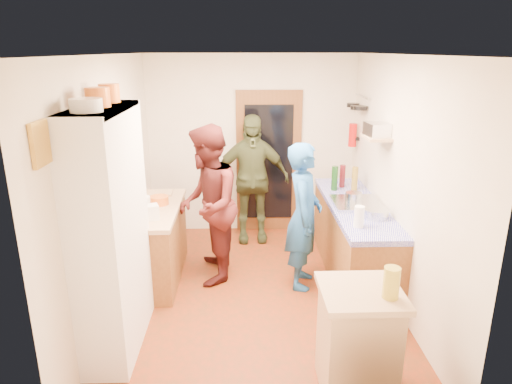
{
  "coord_description": "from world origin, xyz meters",
  "views": [
    {
      "loc": [
        -0.14,
        -4.57,
        2.65
      ],
      "look_at": [
        0.01,
        0.15,
        1.17
      ],
      "focal_mm": 32.0,
      "sensor_mm": 36.0,
      "label": 1
    }
  ],
  "objects_px": {
    "island_base": "(357,344)",
    "person_back": "(252,179)",
    "hutch_body": "(112,233)",
    "right_counter_base": "(353,241)",
    "person_hob": "(306,217)",
    "person_left": "(211,204)"
  },
  "relations": [
    {
      "from": "island_base",
      "to": "person_back",
      "type": "height_order",
      "value": "person_back"
    },
    {
      "from": "hutch_body",
      "to": "person_back",
      "type": "bearing_deg",
      "value": 61.35
    },
    {
      "from": "right_counter_base",
      "to": "island_base",
      "type": "distance_m",
      "value": 2.08
    },
    {
      "from": "person_back",
      "to": "right_counter_base",
      "type": "bearing_deg",
      "value": -43.79
    },
    {
      "from": "hutch_body",
      "to": "island_base",
      "type": "xyz_separation_m",
      "value": [
        2.05,
        -0.73,
        -0.67
      ]
    },
    {
      "from": "hutch_body",
      "to": "person_hob",
      "type": "xyz_separation_m",
      "value": [
        1.88,
        1.01,
        -0.26
      ]
    },
    {
      "from": "right_counter_base",
      "to": "person_hob",
      "type": "distance_m",
      "value": 0.81
    },
    {
      "from": "person_hob",
      "to": "person_back",
      "type": "relative_size",
      "value": 0.93
    },
    {
      "from": "person_back",
      "to": "person_left",
      "type": "bearing_deg",
      "value": -116.61
    },
    {
      "from": "right_counter_base",
      "to": "person_left",
      "type": "height_order",
      "value": "person_left"
    },
    {
      "from": "person_left",
      "to": "person_back",
      "type": "xyz_separation_m",
      "value": [
        0.51,
        1.11,
        -0.02
      ]
    },
    {
      "from": "person_hob",
      "to": "person_back",
      "type": "xyz_separation_m",
      "value": [
        -0.58,
        1.36,
        0.07
      ]
    },
    {
      "from": "person_hob",
      "to": "person_left",
      "type": "distance_m",
      "value": 1.12
    },
    {
      "from": "right_counter_base",
      "to": "person_left",
      "type": "distance_m",
      "value": 1.79
    },
    {
      "from": "right_counter_base",
      "to": "person_back",
      "type": "xyz_separation_m",
      "value": [
        -1.2,
        1.07,
        0.49
      ]
    },
    {
      "from": "island_base",
      "to": "person_back",
      "type": "xyz_separation_m",
      "value": [
        -0.76,
        3.1,
        0.48
      ]
    },
    {
      "from": "island_base",
      "to": "person_back",
      "type": "bearing_deg",
      "value": 103.71
    },
    {
      "from": "hutch_body",
      "to": "person_back",
      "type": "xyz_separation_m",
      "value": [
        1.3,
        2.37,
        -0.19
      ]
    },
    {
      "from": "person_hob",
      "to": "hutch_body",
      "type": "bearing_deg",
      "value": 129.11
    },
    {
      "from": "hutch_body",
      "to": "right_counter_base",
      "type": "distance_m",
      "value": 2.9
    },
    {
      "from": "person_back",
      "to": "hutch_body",
      "type": "bearing_deg",
      "value": -120.75
    },
    {
      "from": "hutch_body",
      "to": "person_hob",
      "type": "relative_size",
      "value": 1.3
    }
  ]
}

